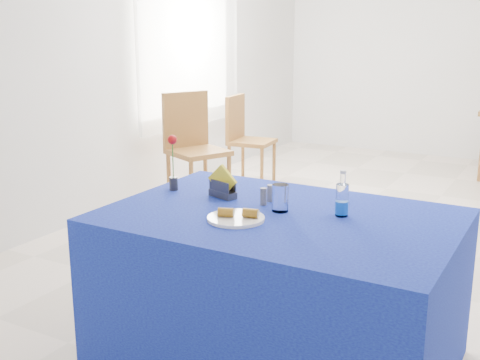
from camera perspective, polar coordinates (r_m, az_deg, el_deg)
name	(u,v)px	position (r m, az deg, el deg)	size (l,w,h in m)	color
floor	(399,244)	(4.77, 14.84, -5.87)	(7.00, 7.00, 0.00)	beige
room_shell	(415,6)	(4.49, 16.29, 15.58)	(7.00, 7.00, 7.00)	silver
window_pane	(186,33)	(6.26, -5.14, 13.71)	(0.04, 1.50, 1.60)	white
curtain	(192,33)	(6.22, -4.59, 13.72)	(0.04, 1.75, 1.85)	white
plate	(236,218)	(2.71, -0.39, -3.66)	(0.26, 0.26, 0.01)	white
drinking_glass	(280,198)	(2.82, 3.83, -1.71)	(0.08, 0.08, 0.13)	white
salt_shaker	(270,193)	(2.99, 2.87, -1.25)	(0.03, 0.03, 0.09)	slate
pepper_shaker	(263,197)	(2.92, 2.23, -1.58)	(0.03, 0.03, 0.09)	#5E5F63
blue_table	(278,289)	(2.94, 3.67, -10.32)	(1.60, 1.10, 0.76)	navy
water_bottle	(342,201)	(2.78, 9.64, -1.98)	(0.06, 0.06, 0.21)	white
napkin_holder	(223,188)	(3.06, -1.66, -0.76)	(0.16, 0.10, 0.17)	#343438
rose_vase	(173,164)	(3.19, -6.37, 1.55)	(0.05, 0.05, 0.30)	#222227
chair_win_a	(193,141)	(5.49, -4.52, 3.68)	(0.62, 0.62, 1.04)	olive
chair_win_b	(244,134)	(6.21, 0.42, 4.38)	(0.46, 0.46, 0.93)	olive
banana_pieces	(239,213)	(2.69, -0.14, -3.12)	(0.18, 0.10, 0.04)	gold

